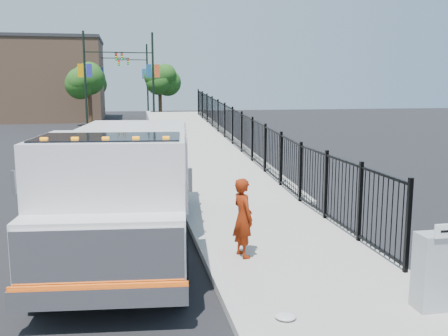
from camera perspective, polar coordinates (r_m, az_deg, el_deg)
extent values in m
plane|color=black|center=(11.06, -1.98, -9.96)|extent=(120.00, 120.00, 0.00)
cube|color=#9E998E|center=(9.73, 11.52, -12.58)|extent=(3.55, 12.00, 0.12)
cube|color=#ADAAA3|center=(9.19, 0.05, -13.59)|extent=(0.30, 12.00, 0.16)
cube|color=#9E998E|center=(26.82, -2.91, 1.64)|extent=(3.95, 24.06, 3.19)
cube|color=black|center=(23.06, 2.01, 2.61)|extent=(0.10, 28.00, 1.80)
cube|color=black|center=(11.90, -10.74, -5.67)|extent=(1.89, 7.51, 0.24)
cube|color=silver|center=(9.22, -12.52, -3.20)|extent=(2.81, 2.67, 2.19)
cube|color=silver|center=(8.06, -13.66, -9.14)|extent=(2.64, 1.04, 1.09)
cube|color=silver|center=(7.68, -14.11, -10.10)|extent=(2.51, 0.36, 0.93)
cube|color=silver|center=(7.80, -14.05, -14.10)|extent=(2.63, 0.48, 0.31)
cube|color=#ED520C|center=(7.74, -14.10, -12.99)|extent=(2.61, 0.34, 0.07)
cube|color=black|center=(8.83, -12.90, 0.57)|extent=(2.54, 1.67, 0.93)
cube|color=silver|center=(13.06, -10.27, 0.61)|extent=(3.10, 4.85, 1.86)
cube|color=silver|center=(8.38, -22.94, -1.57)|extent=(0.07, 0.07, 0.38)
cube|color=silver|center=(7.96, -3.89, -1.37)|extent=(0.07, 0.07, 0.38)
cube|color=orange|center=(8.59, -19.89, 3.09)|extent=(0.12, 0.10, 0.07)
cube|color=orange|center=(8.48, -16.67, 3.18)|extent=(0.12, 0.10, 0.07)
cube|color=orange|center=(8.39, -13.38, 3.26)|extent=(0.12, 0.10, 0.07)
cube|color=orange|center=(8.33, -10.02, 3.33)|extent=(0.12, 0.10, 0.07)
cube|color=orange|center=(8.31, -6.64, 3.39)|extent=(0.12, 0.10, 0.07)
cylinder|color=black|center=(9.05, -20.26, -11.40)|extent=(0.47, 1.12, 1.09)
cylinder|color=black|center=(8.73, -5.27, -11.61)|extent=(0.47, 1.12, 1.09)
cylinder|color=black|center=(14.07, -14.55, -3.67)|extent=(0.47, 1.12, 1.09)
cylinder|color=black|center=(13.87, -5.14, -3.59)|extent=(0.47, 1.12, 1.09)
cylinder|color=black|center=(15.23, -13.81, -2.64)|extent=(0.47, 1.12, 1.09)
cylinder|color=black|center=(15.04, -5.13, -2.55)|extent=(0.47, 1.12, 1.09)
imported|color=maroon|center=(10.41, 2.18, -5.70)|extent=(0.54, 0.69, 1.67)
cube|color=gray|center=(8.78, 22.80, -10.85)|extent=(0.55, 0.40, 1.25)
cube|color=white|center=(8.38, 23.96, -6.60)|extent=(0.35, 0.04, 0.22)
ellipsoid|color=silver|center=(8.08, 7.04, -16.44)|extent=(0.34, 0.34, 0.08)
cylinder|color=black|center=(43.53, -15.57, 9.63)|extent=(0.18, 0.18, 8.00)
cube|color=black|center=(43.52, -13.56, 12.75)|extent=(3.20, 0.08, 0.08)
cube|color=black|center=(43.47, -11.60, 12.36)|extent=(0.18, 0.22, 0.60)
cube|color=#27299B|center=(43.52, -15.16, 10.71)|extent=(0.45, 0.04, 1.10)
cube|color=orange|center=(43.57, -16.09, 10.66)|extent=(0.45, 0.04, 1.10)
cylinder|color=black|center=(43.70, -8.09, 9.88)|extent=(0.18, 0.18, 8.00)
cube|color=black|center=(43.72, -10.31, 12.84)|extent=(3.20, 0.08, 0.08)
cube|color=black|center=(43.70, -12.23, 12.32)|extent=(0.18, 0.22, 0.60)
cube|color=#CA4C23|center=(43.73, -7.65, 10.94)|extent=(0.45, 0.04, 1.10)
cube|color=navy|center=(43.69, -8.58, 10.92)|extent=(0.45, 0.04, 1.10)
cylinder|color=black|center=(53.18, -14.18, 9.62)|extent=(0.18, 0.18, 8.00)
cube|color=black|center=(53.19, -12.53, 12.16)|extent=(3.20, 0.08, 0.08)
cube|color=black|center=(53.16, -10.93, 11.84)|extent=(0.18, 0.22, 0.60)
cube|color=#2845A0|center=(53.18, -13.84, 10.50)|extent=(0.45, 0.04, 1.10)
cube|color=orange|center=(53.21, -14.60, 10.46)|extent=(0.45, 0.04, 1.10)
cylinder|color=black|center=(56.49, -8.74, 9.78)|extent=(0.18, 0.18, 8.00)
cube|color=black|center=(56.50, -10.46, 12.07)|extent=(3.20, 0.08, 0.08)
cube|color=black|center=(56.48, -11.94, 11.66)|extent=(0.18, 0.22, 0.60)
cube|color=#C56D08|center=(56.51, -8.40, 10.60)|extent=(0.45, 0.04, 1.10)
cube|color=#2A6399|center=(56.48, -9.12, 10.58)|extent=(0.45, 0.04, 1.10)
cylinder|color=#382314|center=(45.66, -15.04, 6.62)|extent=(0.36, 0.36, 3.20)
sphere|color=#194714|center=(45.61, -15.17, 9.63)|extent=(2.90, 2.90, 2.90)
cylinder|color=#382314|center=(48.49, -7.30, 7.02)|extent=(0.36, 0.36, 3.20)
sphere|color=#194714|center=(48.44, -7.36, 9.86)|extent=(2.36, 2.36, 2.36)
cylinder|color=#382314|center=(60.07, -14.76, 7.27)|extent=(0.36, 0.36, 3.20)
sphere|color=#194714|center=(60.04, -14.85, 9.55)|extent=(3.12, 3.12, 3.12)
cube|color=#8C664C|center=(54.79, -19.05, 9.38)|extent=(10.00, 10.00, 8.00)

